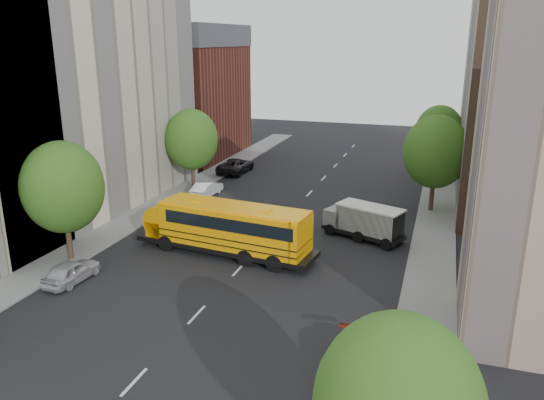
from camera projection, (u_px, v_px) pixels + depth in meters
The scene contains 17 objects.
ground at pixel (250, 258), 35.12m from camera, with size 120.00×120.00×0.00m, color black.
sidewalk_left at pixel (139, 216), 43.07m from camera, with size 3.00×80.00×0.12m, color slate.
sidewalk_right at pixel (433, 250), 36.22m from camera, with size 3.00×80.00×0.12m, color slate.
lane_markings at pixel (292, 212), 44.21m from camera, with size 0.15×64.00×0.01m, color silver.
building_left_cream at pixel (67, 89), 43.01m from camera, with size 10.00×26.00×20.00m, color beige.
building_left_redbrick at pixel (191, 102), 64.03m from camera, with size 10.00×15.00×13.00m, color maroon.
building_right_far at pixel (527, 98), 45.30m from camera, with size 10.00×22.00×18.00m, color #BDAC93.
street_tree_1 at pixel (63, 187), 33.32m from camera, with size 5.12×5.12×7.90m.
street_tree_2 at pixel (191, 140), 49.71m from camera, with size 4.99×4.99×7.71m.
street_tree_4 at pixel (436, 152), 43.08m from camera, with size 5.25×5.25×8.10m.
street_tree_5 at pixel (439, 133), 54.09m from camera, with size 4.86×4.86×7.51m.
school_bus at pixel (223, 226), 35.26m from camera, with size 12.83×4.31×3.55m.
safari_truck at pixel (364, 221), 38.12m from camera, with size 6.22×4.04×2.52m.
parked_car_0 at pixel (72, 271), 31.48m from camera, with size 1.56×3.89×1.32m, color #AFAFB6.
parked_car_1 at pixel (207, 189), 48.69m from camera, with size 1.46×4.19×1.38m, color white.
parked_car_2 at pixel (236, 165), 57.23m from camera, with size 2.57×5.58×1.55m, color black.
parked_car_3 at pixel (354, 370), 22.00m from camera, with size 2.06×5.07×1.47m, color maroon.
Camera 1 is at (11.52, -30.39, 13.92)m, focal length 35.00 mm.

